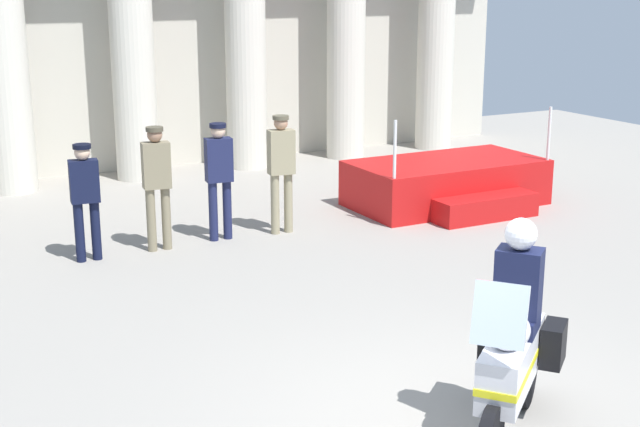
{
  "coord_description": "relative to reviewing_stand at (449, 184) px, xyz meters",
  "views": [
    {
      "loc": [
        -4.23,
        -5.59,
        3.72
      ],
      "look_at": [
        0.21,
        2.79,
        1.2
      ],
      "focal_mm": 49.65,
      "sensor_mm": 36.0,
      "label": 1
    }
  ],
  "objects": [
    {
      "name": "colonnade_backdrop",
      "position": [
        -4.02,
        5.0,
        2.85
      ],
      "size": [
        17.8,
        1.66,
        5.92
      ],
      "color": "beige",
      "rests_on": "ground_plane"
    },
    {
      "name": "reviewing_stand",
      "position": [
        0.0,
        0.0,
        0.0
      ],
      "size": [
        3.22,
        2.19,
        1.66
      ],
      "color": "#B71414",
      "rests_on": "ground_plane"
    },
    {
      "name": "ground_plane",
      "position": [
        -4.48,
        -6.22,
        -0.37
      ],
      "size": [
        28.0,
        28.0,
        0.0
      ],
      "primitive_type": "plane",
      "color": "gray"
    },
    {
      "name": "officer_in_row_1",
      "position": [
        -5.11,
        -0.16,
        0.67
      ],
      "size": [
        0.41,
        0.27,
        1.76
      ],
      "rotation": [
        0.0,
        0.0,
        3.01
      ],
      "color": "#7A7056",
      "rests_on": "ground_plane"
    },
    {
      "name": "officer_in_row_2",
      "position": [
        -4.15,
        -0.09,
        0.65
      ],
      "size": [
        0.41,
        0.27,
        1.73
      ],
      "rotation": [
        0.0,
        0.0,
        3.01
      ],
      "color": "#191E42",
      "rests_on": "ground_plane"
    },
    {
      "name": "officer_in_row_3",
      "position": [
        -3.2,
        -0.18,
        0.69
      ],
      "size": [
        0.41,
        0.27,
        1.79
      ],
      "rotation": [
        0.0,
        0.0,
        3.01
      ],
      "color": "gray",
      "rests_on": "ground_plane"
    },
    {
      "name": "officer_in_row_0",
      "position": [
        -6.12,
        -0.18,
        0.58
      ],
      "size": [
        0.41,
        0.27,
        1.61
      ],
      "rotation": [
        0.0,
        0.0,
        3.01
      ],
      "color": "black",
      "rests_on": "ground_plane"
    },
    {
      "name": "motorcycle_with_rider",
      "position": [
        -4.19,
        -6.66,
        0.43
      ],
      "size": [
        1.7,
        1.41,
        1.9
      ],
      "rotation": [
        0.0,
        0.0,
        3.83
      ],
      "color": "black",
      "rests_on": "ground_plane"
    }
  ]
}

